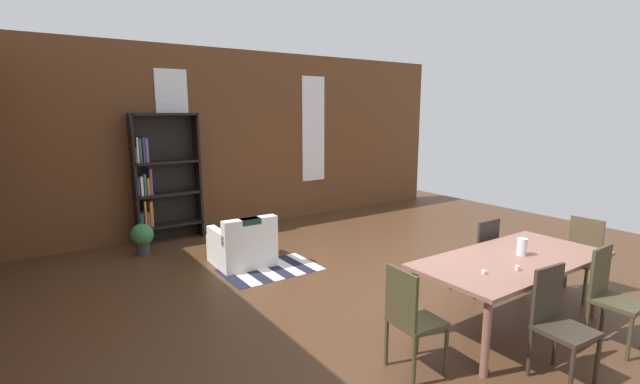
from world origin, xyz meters
The scene contains 17 objects.
ground_plane centered at (0.00, 0.00, 0.00)m, with size 11.08×11.08×0.00m, color #4C301D.
back_wall_brick centered at (0.00, 4.32, 1.68)m, with size 9.35×0.12×3.35m, color brown.
window_pane_0 centered at (-1.46, 4.25, 1.84)m, with size 0.55×0.02×2.18m, color white.
window_pane_1 centered at (1.46, 4.25, 1.84)m, with size 0.55×0.02×2.18m, color white.
dining_table centered at (0.34, -1.14, 0.68)m, with size 2.15×1.02×0.75m.
vase_on_table centered at (0.49, -1.14, 0.84)m, with size 0.10×0.10×0.18m, color silver.
tealight_candle_0 centered at (0.05, -1.37, 0.78)m, with size 0.04×0.04×0.05m, color silver.
tealight_candle_1 centered at (-0.29, -1.25, 0.77)m, with size 0.04×0.04×0.03m, color silver.
dining_chair_far_right centered at (0.83, -0.41, 0.51)m, with size 0.41×0.41×0.95m.
dining_chair_near_right centered at (0.83, -1.88, 0.51)m, with size 0.41×0.41×0.95m.
dining_chair_near_left centered at (-0.14, -1.88, 0.51)m, with size 0.43×0.43×0.95m.
dining_chair_head_left centered at (-1.11, -1.14, 0.51)m, with size 0.43×0.43×0.95m.
dining_chair_head_right centered at (1.79, -1.14, 0.51)m, with size 0.43×0.43×0.95m.
bookshelf_tall centered at (-1.76, 4.08, 1.10)m, with size 1.11×0.30×2.20m.
armchair_white centered at (-1.15, 2.19, 0.28)m, with size 0.82×0.82×0.75m.
potted_plant_by_shelf centered at (-2.27, 3.49, 0.29)m, with size 0.35×0.35×0.50m.
striped_rug centered at (-0.93, 1.75, 0.00)m, with size 1.34×0.87×0.01m.
Camera 1 is at (-3.70, -3.58, 2.24)m, focal length 24.68 mm.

